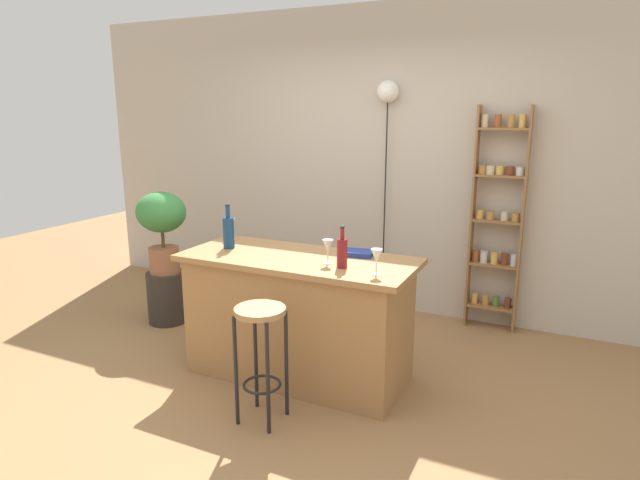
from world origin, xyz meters
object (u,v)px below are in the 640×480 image
plant_stool (167,297)px  wine_glass_left (231,224)px  wine_glass_right (328,247)px  wine_glass_center (377,256)px  bottle_vinegar (229,232)px  bottle_sauce_amber (342,252)px  potted_plant (162,222)px  bar_stool (261,339)px  pendant_globe_light (388,96)px  cookbook (358,253)px  spice_shelf (497,218)px

plant_stool → wine_glass_left: (0.83, -0.14, 0.77)m
wine_glass_right → wine_glass_center: bearing=-14.3°
bottle_vinegar → wine_glass_center: 1.21m
bottle_vinegar → bottle_sauce_amber: size_ratio=1.19×
potted_plant → bottle_sauce_amber: 1.99m
bottle_vinegar → wine_glass_left: bearing=121.2°
bar_stool → wine_glass_left: bearing=132.5°
wine_glass_left → pendant_globe_light: (0.82, 1.30, 0.99)m
plant_stool → pendant_globe_light: bearing=35.1°
cookbook → bottle_vinegar: bearing=-175.4°
bottle_sauce_amber → cookbook: bearing=93.0°
wine_glass_center → wine_glass_right: same height
bar_stool → bottle_sauce_amber: 0.75m
bar_stool → wine_glass_center: bearing=38.9°
bottle_sauce_amber → wine_glass_center: bearing=-12.1°
bottle_sauce_amber → wine_glass_center: (0.25, -0.05, 0.01)m
bar_stool → potted_plant: potted_plant is taller
wine_glass_right → pendant_globe_light: pendant_globe_light is taller
cookbook → pendant_globe_light: 1.74m
bottle_vinegar → pendant_globe_light: bearing=66.6°
bar_stool → potted_plant: 1.94m
bottle_vinegar → wine_glass_right: 0.83m
plant_stool → wine_glass_left: 1.14m
spice_shelf → wine_glass_right: (-0.85, -1.58, 0.02)m
spice_shelf → potted_plant: spice_shelf is taller
plant_stool → bottle_sauce_amber: bearing=-14.5°
bar_stool → wine_glass_right: wine_glass_right is taller
bar_stool → bottle_vinegar: size_ratio=2.25×
bottle_vinegar → wine_glass_left: size_ratio=1.99×
potted_plant → cookbook: potted_plant is taller
wine_glass_center → cookbook: wine_glass_center is taller
wine_glass_right → potted_plant: bearing=165.8°
wine_glass_left → pendant_globe_light: pendant_globe_light is taller
spice_shelf → wine_glass_left: size_ratio=11.69×
bottle_vinegar → wine_glass_right: size_ratio=1.99×
plant_stool → wine_glass_right: (1.81, -0.46, 0.77)m
plant_stool → wine_glass_center: wine_glass_center is taller
wine_glass_right → pendant_globe_light: bearing=95.7°
spice_shelf → cookbook: spice_shelf is taller
potted_plant → wine_glass_left: size_ratio=4.43×
bottle_sauce_amber → wine_glass_right: (-0.12, 0.04, 0.01)m
spice_shelf → pendant_globe_light: (-1.01, 0.03, 1.01)m
wine_glass_center → pendant_globe_light: (-0.53, 1.71, 0.99)m
plant_stool → bottle_vinegar: bottle_vinegar is taller
plant_stool → cookbook: cookbook is taller
spice_shelf → bottle_sauce_amber: size_ratio=7.02×
bottle_sauce_amber → wine_glass_right: size_ratio=1.67×
potted_plant → pendant_globe_light: pendant_globe_light is taller
plant_stool → wine_glass_center: 2.37m
spice_shelf → pendant_globe_light: pendant_globe_light is taller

